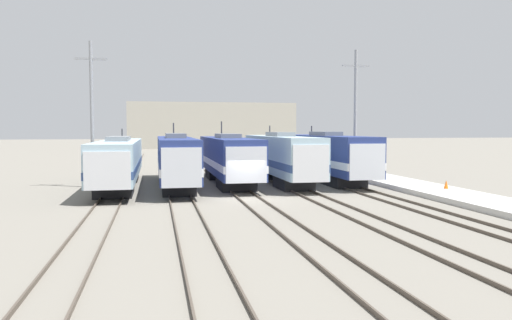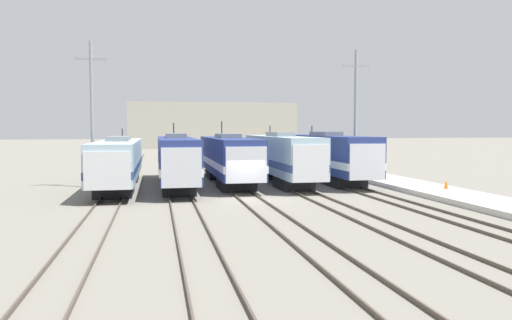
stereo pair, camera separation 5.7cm
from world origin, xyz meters
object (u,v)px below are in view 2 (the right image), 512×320
at_px(locomotive_center_left, 176,159).
at_px(catenary_tower_left, 92,111).
at_px(locomotive_far_left, 119,161).
at_px(traffic_cone, 446,184).
at_px(locomotive_center, 229,158).
at_px(locomotive_far_right, 327,156).
at_px(catenary_tower_right, 356,113).
at_px(locomotive_center_right, 281,157).

height_order(locomotive_center_left, catenary_tower_left, catenary_tower_left).
xyz_separation_m(locomotive_far_left, traffic_cone, (23.12, -8.17, -1.42)).
distance_m(locomotive_far_left, catenary_tower_left, 4.53).
distance_m(locomotive_center, locomotive_far_right, 8.85).
distance_m(catenary_tower_left, catenary_tower_right, 22.00).
bearing_deg(locomotive_far_left, locomotive_center_right, 3.21).
bearing_deg(locomotive_far_right, locomotive_center_left, -172.37).
height_order(locomotive_far_left, locomotive_center_left, locomotive_center_left).
relative_size(locomotive_center_left, catenary_tower_left, 1.62).
distance_m(locomotive_center, traffic_cone, 17.17).
distance_m(locomotive_center_left, locomotive_far_right, 13.38).
relative_size(locomotive_far_right, catenary_tower_left, 1.59).
xyz_separation_m(locomotive_center_right, locomotive_far_right, (4.42, 0.89, 0.01)).
distance_m(locomotive_center, locomotive_center_right, 4.45).
bearing_deg(catenary_tower_right, traffic_cone, -71.04).
xyz_separation_m(locomotive_center_left, catenary_tower_right, (15.56, 1.09, 3.84)).
height_order(locomotive_far_right, catenary_tower_left, catenary_tower_left).
height_order(locomotive_center, locomotive_center_right, locomotive_center).
bearing_deg(locomotive_far_right, catenary_tower_right, -16.53).
relative_size(locomotive_center, catenary_tower_right, 1.56).
relative_size(locomotive_center_left, locomotive_center, 1.04).
xyz_separation_m(locomotive_far_left, locomotive_center_right, (13.26, 0.74, 0.15)).
bearing_deg(traffic_cone, locomotive_center_left, 156.74).
bearing_deg(catenary_tower_left, locomotive_center_left, -9.64).
xyz_separation_m(locomotive_center_left, traffic_cone, (18.70, -8.04, -1.52)).
height_order(locomotive_far_left, traffic_cone, locomotive_far_left).
relative_size(locomotive_center, locomotive_far_right, 0.98).
bearing_deg(locomotive_center, locomotive_far_right, 2.58).
relative_size(locomotive_far_right, catenary_tower_right, 1.59).
distance_m(locomotive_center_left, traffic_cone, 20.41).
height_order(locomotive_far_left, locomotive_center, locomotive_center).
height_order(locomotive_far_left, catenary_tower_left, catenary_tower_left).
height_order(locomotive_far_right, traffic_cone, locomotive_far_right).
bearing_deg(catenary_tower_left, locomotive_center, 1.49).
bearing_deg(locomotive_center_right, locomotive_far_right, 11.42).
relative_size(locomotive_far_left, catenary_tower_right, 1.72).
bearing_deg(locomotive_far_left, locomotive_far_right, 5.29).
bearing_deg(locomotive_center, locomotive_far_left, -172.03).
distance_m(locomotive_far_left, locomotive_center_right, 13.29).
bearing_deg(traffic_cone, locomotive_far_left, 160.53).
distance_m(locomotive_far_left, locomotive_center_left, 4.42).
height_order(locomotive_center_left, locomotive_center, locomotive_center).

